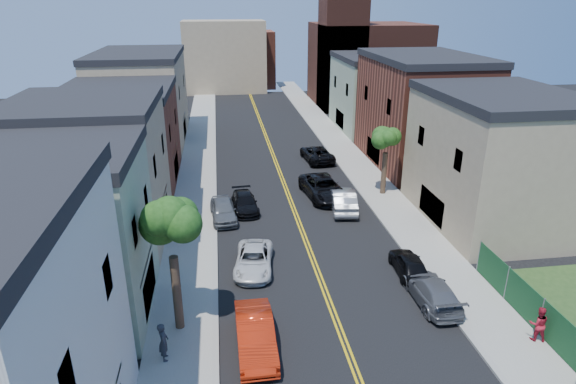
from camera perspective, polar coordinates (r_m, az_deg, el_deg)
name	(u,v)px	position (r m, az deg, el deg)	size (l,w,h in m)	color
sidewalk_left	(197,165)	(49.23, -10.62, 3.14)	(3.20, 100.00, 0.15)	gray
sidewalk_right	(352,158)	(50.93, 7.44, 3.96)	(3.20, 100.00, 0.15)	gray
curb_left	(215,164)	(49.17, -8.58, 3.25)	(0.30, 100.00, 0.15)	gray
curb_right	(335,159)	(50.50, 5.52, 3.89)	(0.30, 100.00, 0.15)	gray
bldg_left_palegrn	(50,243)	(26.73, -26.14, -5.39)	(9.00, 8.00, 8.50)	gray
bldg_left_tan_near	(91,177)	(34.62, -22.04, 1.67)	(9.00, 10.00, 9.00)	#998466
bldg_left_brick	(121,140)	(45.04, -18.93, 5.82)	(9.00, 12.00, 8.00)	brown
bldg_left_tan_far	(142,100)	(58.35, -16.71, 10.25)	(9.00, 16.00, 9.50)	#998466
bldg_right_tan	(496,163)	(37.92, 23.13, 3.17)	(9.00, 12.00, 9.00)	#998466
bldg_right_brick	(420,113)	(49.83, 15.19, 8.87)	(9.00, 14.00, 10.00)	brown
bldg_right_palegrn	(376,95)	(62.83, 10.22, 11.11)	(9.00, 12.00, 8.50)	gray
church	(361,57)	(77.34, 8.58, 15.38)	(16.20, 14.20, 22.60)	#4C2319
backdrop_left	(225,57)	(89.22, -7.42, 15.45)	(14.00, 8.00, 12.00)	#998466
backdrop_center	(246,59)	(93.45, -4.90, 15.20)	(10.00, 8.00, 10.00)	brown
fence_right	(561,337)	(26.25, 29.36, -14.55)	(0.04, 15.00, 1.90)	#143F1E
tree_left_mid	(169,209)	(22.66, -13.74, -1.91)	(5.20, 5.20, 9.29)	#3C2E1E
tree_right_far	(388,128)	(40.23, 11.58, 7.35)	(4.40, 4.40, 8.03)	#3C2E1E
red_sedan	(255,335)	(23.74, -3.84, -16.31)	(1.72, 4.94, 1.63)	red
white_pickup	(254,260)	(29.91, -4.03, -7.93)	(2.20, 4.77, 1.33)	silver
grey_car_left	(223,210)	(36.62, -7.59, -2.10)	(1.81, 4.51, 1.54)	#5A5D61
black_car_left	(245,203)	(38.05, -5.06, -1.25)	(1.80, 4.43, 1.29)	black
grey_car_right	(432,291)	(27.99, 16.49, -11.03)	(1.97, 4.85, 1.41)	#55575C
black_car_right	(409,264)	(30.22, 14.00, -8.20)	(1.62, 4.03, 1.37)	black
silver_car_right	(343,200)	(38.21, 6.46, -0.90)	(1.76, 5.05, 1.66)	#A1A3A8
dark_car_right_far	(317,154)	(49.75, 3.40, 4.51)	(2.52, 5.47, 1.52)	black
black_suv_lane	(323,188)	(40.42, 4.14, 0.49)	(2.80, 6.08, 1.69)	black
pedestrian_left	(163,342)	(23.52, -14.37, -16.61)	(0.69, 0.45, 1.89)	#292A32
pedestrian_right	(538,324)	(26.75, 27.25, -13.55)	(0.87, 0.68, 1.79)	#AB1A2C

